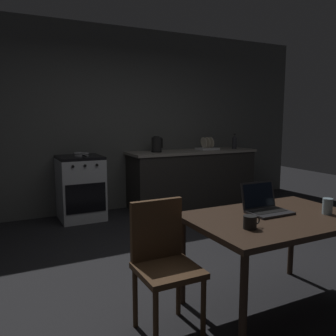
{
  "coord_description": "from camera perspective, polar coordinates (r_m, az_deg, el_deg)",
  "views": [
    {
      "loc": [
        -1.69,
        -2.69,
        1.45
      ],
      "look_at": [
        0.03,
        0.72,
        0.9
      ],
      "focal_mm": 37.65,
      "sensor_mm": 36.0,
      "label": 1
    }
  ],
  "objects": [
    {
      "name": "bottle",
      "position": [
        6.18,
        10.7,
        4.22
      ],
      "size": [
        0.08,
        0.08,
        0.26
      ],
      "color": "#2D2D33",
      "rests_on": "kitchen_counter"
    },
    {
      "name": "stove_oven",
      "position": [
        5.16,
        -13.96,
        -3.12
      ],
      "size": [
        0.6,
        0.62,
        0.91
      ],
      "color": "#B7BABF",
      "rests_on": "ground_plane"
    },
    {
      "name": "dish_rack",
      "position": [
        5.93,
        6.38,
        3.43
      ],
      "size": [
        0.34,
        0.26,
        0.21
      ],
      "color": "silver",
      "rests_on": "kitchen_counter"
    },
    {
      "name": "laptop",
      "position": [
        2.82,
        15.54,
        -6.04
      ],
      "size": [
        0.32,
        0.27,
        0.22
      ],
      "rotation": [
        0.0,
        0.0,
        -0.08
      ],
      "color": "#232326",
      "rests_on": "dining_table"
    },
    {
      "name": "dining_table",
      "position": [
        2.76,
        16.85,
        -8.87
      ],
      "size": [
        1.27,
        0.86,
        0.72
      ],
      "color": "#332319",
      "rests_on": "ground_plane"
    },
    {
      "name": "electric_kettle",
      "position": [
        5.47,
        -1.86,
        3.81
      ],
      "size": [
        0.18,
        0.16,
        0.25
      ],
      "color": "black",
      "rests_on": "kitchen_counter"
    },
    {
      "name": "coffee_mug",
      "position": [
        2.4,
        13.17,
        -8.53
      ],
      "size": [
        0.13,
        0.09,
        0.09
      ],
      "color": "black",
      "rests_on": "dining_table"
    },
    {
      "name": "kitchen_counter",
      "position": [
        5.84,
        3.92,
        -1.56
      ],
      "size": [
        2.16,
        0.64,
        0.91
      ],
      "color": "#282623",
      "rests_on": "ground_plane"
    },
    {
      "name": "chair",
      "position": [
        2.46,
        -0.8,
        -14.24
      ],
      "size": [
        0.4,
        0.4,
        0.89
      ],
      "rotation": [
        0.0,
        0.0,
        -0.01
      ],
      "color": "#4C331E",
      "rests_on": "ground_plane"
    },
    {
      "name": "drinking_glass",
      "position": [
        2.93,
        24.41,
        -5.66
      ],
      "size": [
        0.07,
        0.07,
        0.12
      ],
      "color": "#99B7C6",
      "rests_on": "dining_table"
    },
    {
      "name": "frying_pan",
      "position": [
        5.07,
        -13.83,
        2.17
      ],
      "size": [
        0.22,
        0.4,
        0.05
      ],
      "color": "gray",
      "rests_on": "stove_oven"
    },
    {
      "name": "back_wall",
      "position": [
        5.66,
        -6.18,
        7.74
      ],
      "size": [
        6.4,
        0.1,
        2.81
      ],
      "primitive_type": "cube",
      "color": "#50514E",
      "rests_on": "ground_plane"
    },
    {
      "name": "ground_plane",
      "position": [
        3.49,
        5.16,
        -16.31
      ],
      "size": [
        12.0,
        12.0,
        0.0
      ],
      "primitive_type": "plane",
      "color": "black"
    }
  ]
}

